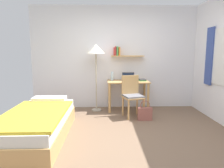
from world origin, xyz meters
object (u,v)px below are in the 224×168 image
desk (128,86)px  water_bottle (112,76)px  desk_chair (132,94)px  book_stack (142,80)px  handbag (145,113)px  laptop (128,79)px  standing_lamp (96,52)px  bed (38,124)px

desk → water_bottle: (-0.39, 0.07, 0.25)m
desk_chair → book_stack: desk_chair is taller
desk → handbag: desk is taller
desk_chair → handbag: (0.24, -0.29, -0.36)m
book_stack → laptop: bearing=179.1°
standing_lamp → book_stack: standing_lamp is taller
water_bottle → bed: bearing=-127.4°
laptop → book_stack: laptop is taller
desk_chair → water_bottle: 0.80m
laptop → water_bottle: 0.41m
handbag → standing_lamp: bearing=143.6°
standing_lamp → laptop: standing_lamp is taller
desk → standing_lamp: 1.16m
book_stack → desk: bearing=180.0°
desk_chair → desk: bearing=94.3°
bed → laptop: (1.71, 1.65, 0.55)m
standing_lamp → handbag: 1.85m
desk → water_bottle: water_bottle is taller
water_bottle → handbag: water_bottle is taller
bed → laptop: laptop is taller
bed → desk_chair: (1.74, 1.13, 0.27)m
desk → laptop: 0.19m
bed → desk: 2.39m
bed → water_bottle: size_ratio=8.85×
book_stack → handbag: 1.00m
laptop → desk: bearing=-146.1°
water_bottle → desk: bearing=-10.3°
laptop → bed: bearing=-136.1°
book_stack → handbag: size_ratio=0.52×
standing_lamp → bed: bearing=-119.3°
water_bottle → handbag: size_ratio=0.52×
book_stack → handbag: (-0.07, -0.80, -0.61)m
laptop → water_bottle: size_ratio=1.37×
standing_lamp → water_bottle: 0.72m
standing_lamp → water_bottle: (0.39, 0.08, -0.60)m
desk → standing_lamp: standing_lamp is taller
desk → desk_chair: bearing=-85.7°
desk → book_stack: size_ratio=4.57×
book_stack → standing_lamp: bearing=-179.5°
bed → standing_lamp: (0.92, 1.63, 1.21)m
laptop → water_bottle: water_bottle is taller
standing_lamp → desk_chair: bearing=-31.2°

